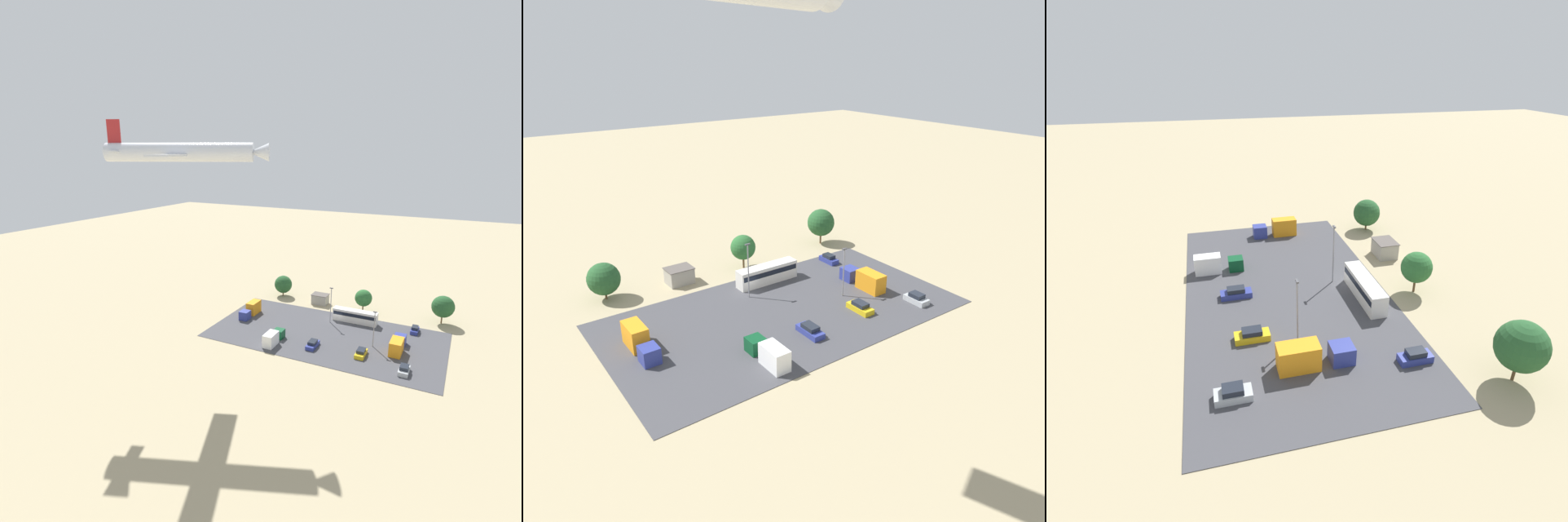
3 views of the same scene
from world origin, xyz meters
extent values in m
plane|color=tan|center=(0.00, 0.00, 0.00)|extent=(400.00, 400.00, 0.00)
cube|color=#424247|center=(0.00, 9.76, 0.04)|extent=(55.39, 29.86, 0.08)
cube|color=#9E998E|center=(8.39, -10.18, 1.41)|extent=(4.46, 3.42, 2.82)
cube|color=#59514C|center=(8.39, -10.18, 2.88)|extent=(4.70, 3.66, 0.12)
cube|color=silver|center=(-4.39, -1.28, 1.72)|extent=(11.52, 2.47, 3.27)
cube|color=black|center=(-4.39, -1.28, 2.31)|extent=(11.06, 2.51, 0.92)
cube|color=navy|center=(0.52, 17.31, 0.53)|extent=(1.94, 4.65, 0.90)
cube|color=#1E232D|center=(0.52, 17.31, 1.30)|extent=(1.63, 2.61, 0.66)
cube|color=#ADB2B7|center=(-19.99, 19.54, 0.54)|extent=(1.98, 4.02, 0.93)
cube|color=#1E232D|center=(-19.99, 19.54, 1.35)|extent=(1.66, 2.25, 0.68)
cube|color=navy|center=(-19.33, -1.88, 0.54)|extent=(1.74, 4.04, 0.92)
cube|color=#1E232D|center=(-19.33, -1.88, 1.34)|extent=(1.46, 2.26, 0.68)
cube|color=gold|center=(-10.41, 16.31, 0.53)|extent=(1.95, 4.51, 0.90)
cube|color=#1E232D|center=(-10.41, 16.31, 1.30)|extent=(1.64, 2.53, 0.66)
cube|color=navy|center=(22.33, 10.51, 1.27)|extent=(2.42, 2.61, 2.37)
cube|color=orange|center=(22.33, 5.57, 1.77)|extent=(2.42, 4.65, 3.39)
cube|color=navy|center=(-17.09, 6.57, 1.22)|extent=(2.58, 2.77, 2.28)
cube|color=orange|center=(-17.09, 11.80, 1.71)|extent=(2.58, 4.92, 3.25)
cube|color=#0C4723|center=(9.45, 16.50, 1.14)|extent=(2.33, 2.42, 2.13)
cube|color=white|center=(9.45, 21.08, 1.60)|extent=(2.33, 4.31, 3.04)
cylinder|color=brown|center=(21.07, -11.61, 0.82)|extent=(0.36, 0.36, 1.64)
sphere|color=#235128|center=(21.07, -11.61, 3.68)|extent=(5.45, 5.45, 5.45)
cylinder|color=brown|center=(-24.76, -11.07, 1.26)|extent=(0.36, 0.36, 2.53)
sphere|color=#235128|center=(-24.76, -11.07, 4.67)|extent=(5.72, 5.72, 5.72)
cylinder|color=brown|center=(-4.47, -9.43, 1.20)|extent=(0.36, 0.36, 2.40)
sphere|color=#28602D|center=(-4.47, -9.43, 4.17)|extent=(4.73, 4.73, 4.73)
cylinder|color=gray|center=(-11.72, 10.66, 4.24)|extent=(0.20, 0.20, 8.31)
cube|color=#4C4C51|center=(-11.72, 10.66, 8.57)|extent=(0.90, 0.28, 0.20)
cylinder|color=gray|center=(1.38, 1.86, 4.73)|extent=(0.20, 0.20, 9.30)
cube|color=#4C4C51|center=(1.38, 1.86, 9.56)|extent=(0.90, 0.28, 0.20)
camera|label=1|loc=(-28.21, 98.65, 43.43)|focal=28.00mm
camera|label=2|loc=(41.20, 67.40, 38.74)|focal=35.00mm
camera|label=3|loc=(-52.86, 19.85, 32.43)|focal=28.00mm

